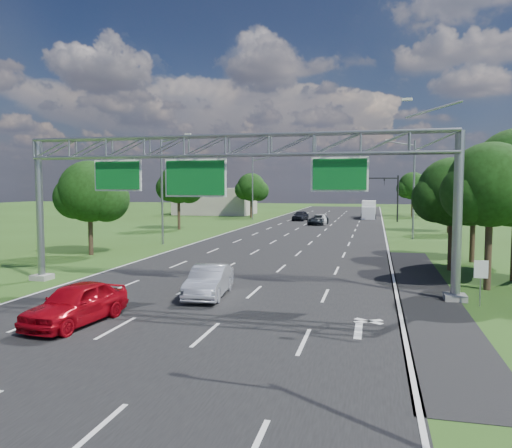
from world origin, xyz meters
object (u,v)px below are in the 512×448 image
(silver_sedan, at_px, (209,281))
(regulatory_sign, at_px, (481,273))
(traffic_signal, at_px, (374,188))
(sign_gantry, at_px, (229,158))
(box_truck, at_px, (369,210))
(red_coupe, at_px, (76,303))

(silver_sedan, bearing_deg, regulatory_sign, -1.47)
(silver_sedan, bearing_deg, traffic_signal, 76.39)
(traffic_signal, height_order, silver_sedan, traffic_signal)
(sign_gantry, height_order, box_truck, sign_gantry)
(sign_gantry, xyz_separation_m, traffic_signal, (7.15, 53.00, -1.72))
(box_truck, bearing_deg, sign_gantry, -96.20)
(sign_gantry, bearing_deg, traffic_signal, 82.32)
(red_coupe, xyz_separation_m, silver_sedan, (3.51, 5.82, -0.06))
(red_coupe, bearing_deg, silver_sedan, 65.76)
(red_coupe, distance_m, silver_sedan, 6.80)
(sign_gantry, height_order, red_coupe, sign_gantry)
(red_coupe, bearing_deg, traffic_signal, 86.47)
(red_coupe, bearing_deg, regulatory_sign, 29.68)
(traffic_signal, distance_m, box_truck, 8.51)
(sign_gantry, bearing_deg, red_coupe, -117.07)
(traffic_signal, bearing_deg, box_truck, 95.88)
(regulatory_sign, height_order, red_coupe, regulatory_sign)
(regulatory_sign, bearing_deg, silver_sedan, -175.75)
(traffic_signal, bearing_deg, sign_gantry, -97.68)
(regulatory_sign, relative_size, red_coupe, 0.44)
(sign_gantry, relative_size, traffic_signal, 1.92)
(regulatory_sign, height_order, silver_sedan, regulatory_sign)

